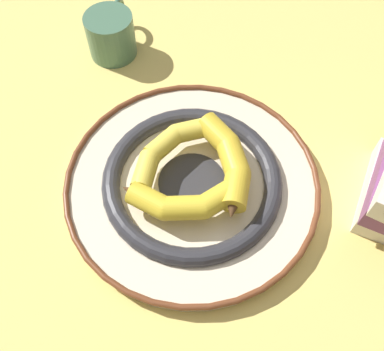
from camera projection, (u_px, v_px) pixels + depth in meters
name	position (u px, v px, depth m)	size (l,w,h in m)	color
ground_plane	(174.00, 175.00, 0.72)	(2.80, 2.80, 0.00)	#E5CC6B
decorative_bowl	(192.00, 183.00, 0.69)	(0.39, 0.39, 0.04)	beige
banana_a	(229.00, 162.00, 0.66)	(0.18, 0.07, 0.04)	gold
banana_b	(169.00, 147.00, 0.68)	(0.12, 0.15, 0.03)	yellow
banana_c	(182.00, 202.00, 0.63)	(0.07, 0.18, 0.03)	yellow
coffee_mug	(111.00, 34.00, 0.83)	(0.13, 0.09, 0.08)	#477056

